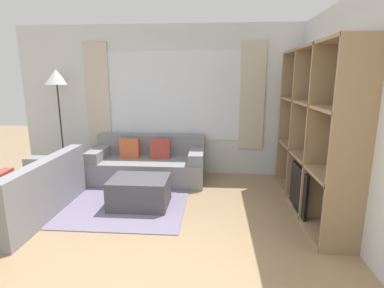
{
  "coord_description": "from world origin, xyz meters",
  "views": [
    {
      "loc": [
        0.75,
        -2.61,
        1.79
      ],
      "look_at": [
        0.43,
        1.57,
        0.85
      ],
      "focal_mm": 28.0,
      "sensor_mm": 36.0,
      "label": 1
    }
  ],
  "objects_px": {
    "couch_main": "(148,164)",
    "ottoman": "(140,192)",
    "floor_lamp": "(57,82)",
    "shelving_unit": "(316,133)",
    "couch_side": "(26,195)"
  },
  "relations": [
    {
      "from": "couch_main",
      "to": "floor_lamp",
      "type": "height_order",
      "value": "floor_lamp"
    },
    {
      "from": "floor_lamp",
      "to": "ottoman",
      "type": "bearing_deg",
      "value": -36.26
    },
    {
      "from": "couch_main",
      "to": "shelving_unit",
      "type": "bearing_deg",
      "value": -21.72
    },
    {
      "from": "couch_main",
      "to": "floor_lamp",
      "type": "bearing_deg",
      "value": 173.96
    },
    {
      "from": "ottoman",
      "to": "floor_lamp",
      "type": "relative_size",
      "value": 0.42
    },
    {
      "from": "couch_side",
      "to": "floor_lamp",
      "type": "distance_m",
      "value": 2.22
    },
    {
      "from": "shelving_unit",
      "to": "couch_main",
      "type": "xyz_separation_m",
      "value": [
        -2.5,
        1.0,
        -0.78
      ]
    },
    {
      "from": "shelving_unit",
      "to": "ottoman",
      "type": "relative_size",
      "value": 2.89
    },
    {
      "from": "couch_main",
      "to": "ottoman",
      "type": "bearing_deg",
      "value": -83.68
    },
    {
      "from": "couch_side",
      "to": "floor_lamp",
      "type": "relative_size",
      "value": 0.95
    },
    {
      "from": "couch_side",
      "to": "floor_lamp",
      "type": "height_order",
      "value": "floor_lamp"
    },
    {
      "from": "floor_lamp",
      "to": "shelving_unit",
      "type": "bearing_deg",
      "value": -15.79
    },
    {
      "from": "couch_main",
      "to": "ottoman",
      "type": "relative_size",
      "value": 2.44
    },
    {
      "from": "shelving_unit",
      "to": "couch_side",
      "type": "height_order",
      "value": "shelving_unit"
    },
    {
      "from": "shelving_unit",
      "to": "floor_lamp",
      "type": "height_order",
      "value": "shelving_unit"
    }
  ]
}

